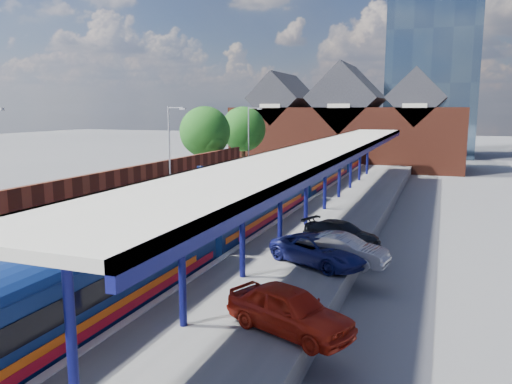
% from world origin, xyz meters
% --- Properties ---
extents(ground, '(240.00, 240.00, 0.00)m').
position_xyz_m(ground, '(0.00, 30.00, 0.00)').
color(ground, '#5B5B5E').
rests_on(ground, ground).
extents(ballast_bed, '(6.00, 76.00, 0.06)m').
position_xyz_m(ballast_bed, '(0.00, 20.00, 0.03)').
color(ballast_bed, '#473D33').
rests_on(ballast_bed, ground).
extents(rails, '(4.51, 76.00, 0.14)m').
position_xyz_m(rails, '(0.00, 20.00, 0.12)').
color(rails, slate).
rests_on(rails, ground).
extents(left_platform, '(5.00, 76.00, 1.00)m').
position_xyz_m(left_platform, '(-5.50, 20.00, 0.50)').
color(left_platform, '#565659').
rests_on(left_platform, ground).
extents(right_platform, '(6.00, 76.00, 1.00)m').
position_xyz_m(right_platform, '(6.00, 20.00, 0.50)').
color(right_platform, '#565659').
rests_on(right_platform, ground).
extents(coping_left, '(0.30, 76.00, 0.05)m').
position_xyz_m(coping_left, '(-3.15, 20.00, 1.02)').
color(coping_left, silver).
rests_on(coping_left, left_platform).
extents(coping_right, '(0.30, 76.00, 0.05)m').
position_xyz_m(coping_right, '(3.15, 20.00, 1.02)').
color(coping_right, silver).
rests_on(coping_right, right_platform).
extents(yellow_line, '(0.14, 76.00, 0.01)m').
position_xyz_m(yellow_line, '(-3.75, 20.00, 1.01)').
color(yellow_line, yellow).
rests_on(yellow_line, left_platform).
extents(train, '(2.88, 65.91, 3.45)m').
position_xyz_m(train, '(1.49, 26.72, 2.12)').
color(train, navy).
rests_on(train, ground).
extents(canopy, '(4.50, 52.00, 4.48)m').
position_xyz_m(canopy, '(5.48, 21.95, 5.25)').
color(canopy, '#0D1051').
rests_on(canopy, right_platform).
extents(lamp_post_c, '(1.48, 0.18, 7.00)m').
position_xyz_m(lamp_post_c, '(-6.36, 22.00, 4.99)').
color(lamp_post_c, '#A5A8AA').
rests_on(lamp_post_c, left_platform).
extents(lamp_post_d, '(1.48, 0.18, 7.00)m').
position_xyz_m(lamp_post_d, '(-6.36, 38.00, 4.99)').
color(lamp_post_d, '#A5A8AA').
rests_on(lamp_post_d, left_platform).
extents(platform_sign, '(0.55, 0.08, 2.50)m').
position_xyz_m(platform_sign, '(-5.00, 24.00, 2.69)').
color(platform_sign, '#A5A8AA').
rests_on(platform_sign, left_platform).
extents(brick_wall, '(0.35, 50.00, 3.86)m').
position_xyz_m(brick_wall, '(-8.10, 13.54, 2.45)').
color(brick_wall, '#5C2518').
rests_on(brick_wall, left_platform).
extents(station_building, '(30.00, 12.12, 13.78)m').
position_xyz_m(station_building, '(0.00, 58.00, 5.45)').
color(station_building, '#5C2518').
rests_on(station_building, ground).
extents(glass_tower, '(14.20, 14.20, 40.30)m').
position_xyz_m(glass_tower, '(10.00, 80.00, 20.20)').
color(glass_tower, '#48617C').
rests_on(glass_tower, ground).
extents(tree_near, '(5.20, 5.20, 8.10)m').
position_xyz_m(tree_near, '(-10.35, 35.91, 5.35)').
color(tree_near, '#382314').
rests_on(tree_near, ground).
extents(tree_far, '(5.20, 5.20, 8.10)m').
position_xyz_m(tree_far, '(-9.35, 43.91, 5.35)').
color(tree_far, '#382314').
rests_on(tree_far, ground).
extents(parked_car_red, '(4.57, 3.18, 1.44)m').
position_xyz_m(parked_car_red, '(8.29, 3.75, 1.72)').
color(parked_car_red, '#A91D0E').
rests_on(parked_car_red, right_platform).
extents(parked_car_silver, '(4.23, 2.03, 1.34)m').
position_xyz_m(parked_car_silver, '(8.50, 11.10, 1.67)').
color(parked_car_silver, '#A9A9AE').
rests_on(parked_car_silver, right_platform).
extents(parked_car_dark, '(4.44, 3.05, 1.19)m').
position_xyz_m(parked_car_dark, '(7.86, 14.26, 1.60)').
color(parked_car_dark, black).
rests_on(parked_car_dark, right_platform).
extents(parked_car_blue, '(5.02, 3.92, 1.27)m').
position_xyz_m(parked_car_blue, '(7.53, 10.76, 1.63)').
color(parked_car_blue, navy).
rests_on(parked_car_blue, right_platform).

